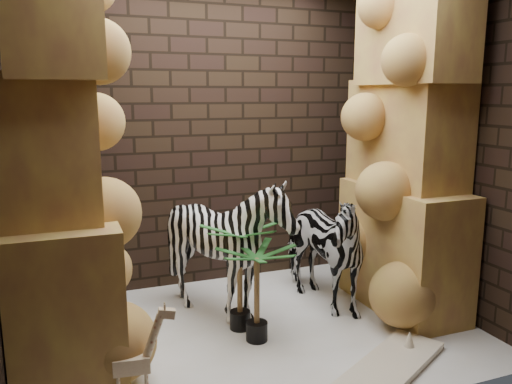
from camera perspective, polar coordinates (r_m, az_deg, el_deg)
name	(u,v)px	position (r m, az deg, el deg)	size (l,w,h in m)	color
floor	(254,331)	(4.29, -0.26, -15.30)	(3.50, 3.50, 0.00)	white
wall_back	(209,135)	(5.05, -5.35, 6.38)	(3.50, 3.50, 0.00)	black
wall_front	(337,170)	(2.75, 9.02, 2.49)	(3.50, 3.50, 0.00)	black
wall_right	(439,140)	(4.78, 19.84, 5.52)	(3.00, 3.00, 0.00)	black
rock_pillar_left	(56,155)	(3.62, -21.51, 3.88)	(0.68, 1.30, 3.00)	gold
rock_pillar_right	(408,141)	(4.57, 16.69, 5.49)	(0.58, 1.25, 3.00)	gold
zebra_right	(317,237)	(4.58, 6.90, -5.07)	(0.58, 1.08, 1.28)	white
zebra_left	(227,254)	(4.32, -3.26, -6.97)	(1.01, 1.25, 1.14)	white
giraffe_toy	(131,354)	(3.36, -13.82, -17.25)	(0.34, 0.11, 0.65)	beige
palm_front	(240,277)	(4.16, -1.83, -9.46)	(0.36, 0.36, 0.90)	#1D5D2B
palm_back	(257,294)	(3.99, 0.09, -11.34)	(0.36, 0.36, 0.77)	#1D5D2B
surfboard	(376,379)	(3.71, 13.35, -19.71)	(1.49, 0.36, 0.05)	beige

